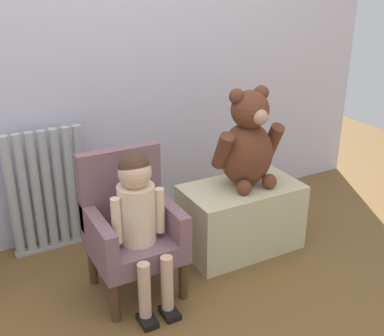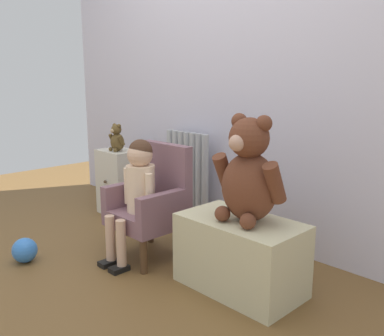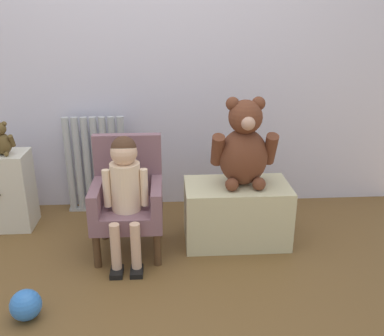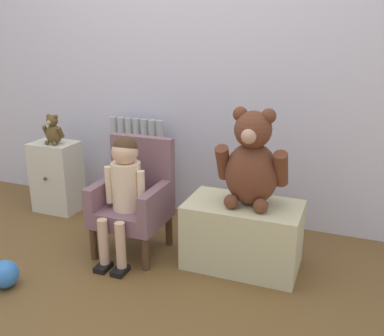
{
  "view_description": "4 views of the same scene",
  "coord_description": "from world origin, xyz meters",
  "px_view_note": "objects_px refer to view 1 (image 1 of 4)",
  "views": [
    {
      "loc": [
        -0.77,
        -1.32,
        1.48
      ],
      "look_at": [
        0.25,
        0.56,
        0.58
      ],
      "focal_mm": 45.0,
      "sensor_mm": 36.0,
      "label": 1
    },
    {
      "loc": [
        1.9,
        -0.99,
        1.09
      ],
      "look_at": [
        0.28,
        0.58,
        0.61
      ],
      "focal_mm": 40.0,
      "sensor_mm": 36.0,
      "label": 2
    },
    {
      "loc": [
        0.16,
        -1.75,
        1.39
      ],
      "look_at": [
        0.31,
        0.59,
        0.51
      ],
      "focal_mm": 40.0,
      "sensor_mm": 36.0,
      "label": 3
    },
    {
      "loc": [
        1.11,
        -1.52,
        1.3
      ],
      "look_at": [
        0.31,
        0.55,
        0.58
      ],
      "focal_mm": 40.0,
      "sensor_mm": 36.0,
      "label": 4
    }
  ],
  "objects_px": {
    "radiator": "(48,192)",
    "large_teddy_bear": "(248,143)",
    "child_figure": "(139,208)",
    "low_bench": "(241,217)",
    "child_armchair": "(131,225)"
  },
  "relations": [
    {
      "from": "low_bench",
      "to": "large_teddy_bear",
      "type": "relative_size",
      "value": 1.19
    },
    {
      "from": "radiator",
      "to": "large_teddy_bear",
      "type": "distance_m",
      "value": 1.11
    },
    {
      "from": "low_bench",
      "to": "large_teddy_bear",
      "type": "distance_m",
      "value": 0.43
    },
    {
      "from": "radiator",
      "to": "child_armchair",
      "type": "distance_m",
      "value": 0.6
    },
    {
      "from": "child_figure",
      "to": "large_teddy_bear",
      "type": "relative_size",
      "value": 1.37
    },
    {
      "from": "child_figure",
      "to": "child_armchair",
      "type": "bearing_deg",
      "value": 90.0
    },
    {
      "from": "child_figure",
      "to": "low_bench",
      "type": "distance_m",
      "value": 0.74
    },
    {
      "from": "child_figure",
      "to": "low_bench",
      "type": "xyz_separation_m",
      "value": [
        0.66,
        0.15,
        -0.29
      ]
    },
    {
      "from": "child_armchair",
      "to": "large_teddy_bear",
      "type": "bearing_deg",
      "value": 4.59
    },
    {
      "from": "radiator",
      "to": "child_armchair",
      "type": "bearing_deg",
      "value": -63.93
    },
    {
      "from": "child_armchair",
      "to": "child_figure",
      "type": "bearing_deg",
      "value": -90.0
    },
    {
      "from": "radiator",
      "to": "low_bench",
      "type": "xyz_separation_m",
      "value": [
        0.93,
        -0.5,
        -0.16
      ]
    },
    {
      "from": "child_armchair",
      "to": "low_bench",
      "type": "distance_m",
      "value": 0.68
    },
    {
      "from": "child_figure",
      "to": "low_bench",
      "type": "relative_size",
      "value": 1.15
    },
    {
      "from": "low_bench",
      "to": "large_teddy_bear",
      "type": "height_order",
      "value": "large_teddy_bear"
    }
  ]
}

